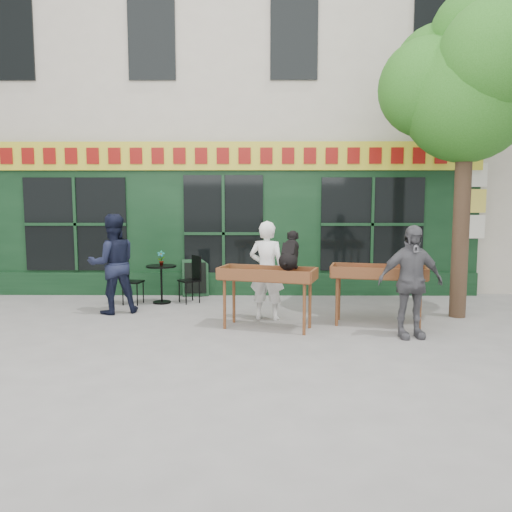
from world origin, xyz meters
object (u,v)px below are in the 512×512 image
object	(u,v)px
dog	(290,249)
book_cart_right	(378,276)
man_left	(113,264)
bistro_table	(161,276)
woman	(267,270)
book_cart_center	(267,278)
man_right	(410,282)

from	to	relation	value
dog	book_cart_right	world-z (taller)	dog
man_left	bistro_table	bearing A→B (deg)	-153.19
woman	bistro_table	size ratio (longest dim) A/B	2.25
bistro_table	book_cart_center	bearing A→B (deg)	-43.61
dog	man_left	distance (m)	3.37
dog	book_cart_right	bearing A→B (deg)	28.21
book_cart_right	man_right	bearing A→B (deg)	-55.15
book_cart_center	woman	distance (m)	0.65
book_cart_center	bistro_table	bearing A→B (deg)	153.23
book_cart_right	man_left	bearing A→B (deg)	-177.38
dog	man_right	xyz separation A→B (m)	(1.78, -0.45, -0.44)
dog	man_right	bearing A→B (deg)	2.54
man_right	man_left	distance (m)	5.18
man_right	man_left	size ratio (longest dim) A/B	0.93
woman	man_right	distance (m)	2.42
book_cart_center	dog	xyz separation A→B (m)	(0.35, -0.05, 0.47)
dog	man_right	size ratio (longest dim) A/B	0.35
bistro_table	woman	bearing A→B (deg)	-32.73
book_cart_right	man_left	xyz separation A→B (m)	(-4.63, 0.85, 0.09)
dog	book_cart_center	bearing A→B (deg)	-171.29
book_cart_right	man_right	size ratio (longest dim) A/B	0.95
book_cart_center	woman	size ratio (longest dim) A/B	0.95
man_left	woman	bearing A→B (deg)	145.57
woman	man_right	bearing A→B (deg)	168.38
book_cart_right	bistro_table	xyz separation A→B (m)	(-3.93, 1.75, -0.28)
woman	book_cart_right	bearing A→B (deg)	-175.60
dog	book_cart_right	distance (m)	1.58
book_cart_center	woman	world-z (taller)	woman
man_right	bistro_table	world-z (taller)	man_right
book_cart_center	book_cart_right	size ratio (longest dim) A/B	1.01
man_right	man_left	world-z (taller)	man_left
book_cart_right	man_left	size ratio (longest dim) A/B	0.88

